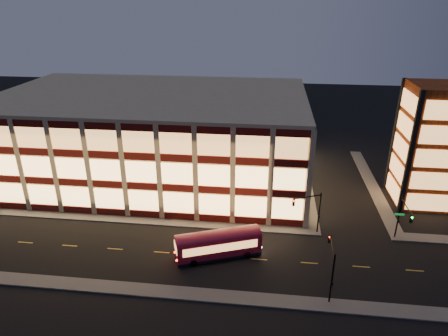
# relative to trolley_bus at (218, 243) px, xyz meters

# --- Properties ---
(ground) EXTENTS (200.00, 200.00, 0.00)m
(ground) POSITION_rel_trolley_bus_xyz_m (-11.07, 5.96, -1.92)
(ground) COLOR black
(ground) RESTS_ON ground
(sidewalk_office_south) EXTENTS (54.00, 2.00, 0.15)m
(sidewalk_office_south) POSITION_rel_trolley_bus_xyz_m (-14.07, 6.96, -1.85)
(sidewalk_office_south) COLOR #514F4C
(sidewalk_office_south) RESTS_ON ground
(sidewalk_office_east) EXTENTS (2.00, 30.00, 0.15)m
(sidewalk_office_east) POSITION_rel_trolley_bus_xyz_m (11.93, 22.96, -1.85)
(sidewalk_office_east) COLOR #514F4C
(sidewalk_office_east) RESTS_ON ground
(sidewalk_tower_south) EXTENTS (14.00, 2.00, 0.15)m
(sidewalk_tower_south) POSITION_rel_trolley_bus_xyz_m (28.93, 6.96, -1.85)
(sidewalk_tower_south) COLOR #514F4C
(sidewalk_tower_south) RESTS_ON ground
(sidewalk_tower_west) EXTENTS (2.00, 30.00, 0.15)m
(sidewalk_tower_west) POSITION_rel_trolley_bus_xyz_m (22.93, 22.96, -1.85)
(sidewalk_tower_west) COLOR #514F4C
(sidewalk_tower_west) RESTS_ON ground
(sidewalk_near) EXTENTS (100.00, 2.00, 0.15)m
(sidewalk_near) POSITION_rel_trolley_bus_xyz_m (-11.07, -7.04, -1.85)
(sidewalk_near) COLOR #514F4C
(sidewalk_near) RESTS_ON ground
(office_building) EXTENTS (50.45, 30.45, 14.50)m
(office_building) POSITION_rel_trolley_bus_xyz_m (-13.98, 22.87, 5.33)
(office_building) COLOR tan
(office_building) RESTS_ON ground
(stair_tower) EXTENTS (8.60, 8.60, 18.00)m
(stair_tower) POSITION_rel_trolley_bus_xyz_m (28.89, 17.91, 7.07)
(stair_tower) COLOR #8C3814
(stair_tower) RESTS_ON ground
(traffic_signal_far) EXTENTS (3.79, 1.87, 6.00)m
(traffic_signal_far) POSITION_rel_trolley_bus_xyz_m (11.14, 6.19, 2.19)
(traffic_signal_far) COLOR black
(traffic_signal_far) RESTS_ON ground
(traffic_signal_right) EXTENTS (1.20, 4.37, 6.00)m
(traffic_signal_right) POSITION_rel_trolley_bus_xyz_m (22.43, 5.33, 2.18)
(traffic_signal_right) COLOR black
(traffic_signal_right) RESTS_ON ground
(traffic_signal_near) EXTENTS (0.32, 4.45, 6.00)m
(traffic_signal_near) POSITION_rel_trolley_bus_xyz_m (12.43, -5.07, 2.21)
(traffic_signal_near) COLOR black
(traffic_signal_near) RESTS_ON ground
(trolley_bus) EXTENTS (10.46, 6.09, 3.47)m
(trolley_bus) POSITION_rel_trolley_bus_xyz_m (0.00, 0.00, 0.00)
(trolley_bus) COLOR maroon
(trolley_bus) RESTS_ON ground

